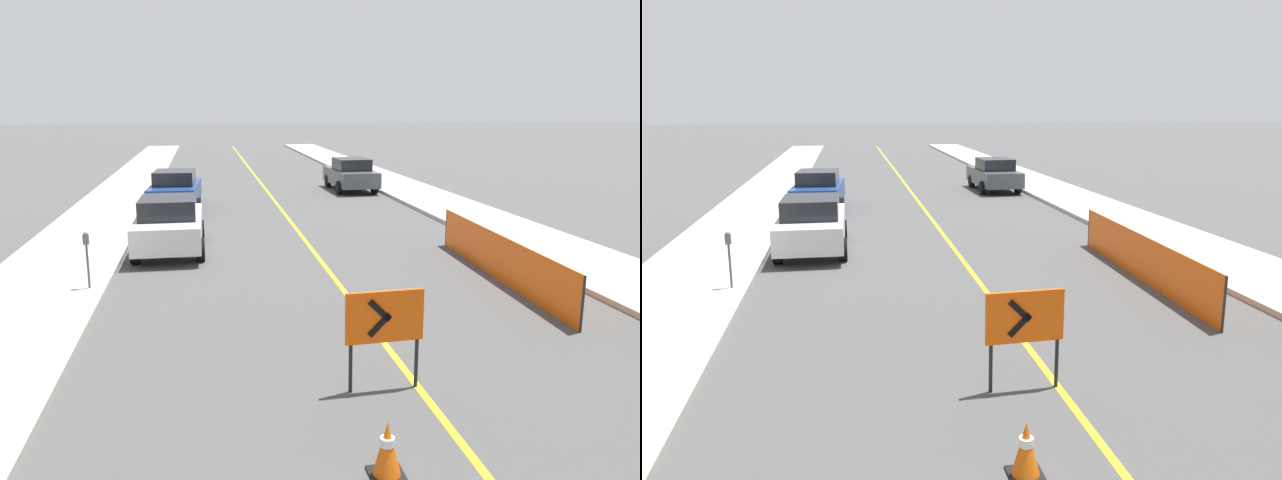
% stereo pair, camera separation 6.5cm
% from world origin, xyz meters
% --- Properties ---
extents(lane_stripe, '(0.12, 72.86, 0.01)m').
position_xyz_m(lane_stripe, '(0.00, 36.43, 0.00)').
color(lane_stripe, gold).
rests_on(lane_stripe, ground_plane).
extents(sidewalk_left, '(2.98, 72.86, 0.14)m').
position_xyz_m(sidewalk_left, '(-6.76, 36.43, 0.07)').
color(sidewalk_left, '#ADA89E').
rests_on(sidewalk_left, ground_plane).
extents(sidewalk_right, '(2.98, 72.86, 0.14)m').
position_xyz_m(sidewalk_right, '(6.76, 36.43, 0.07)').
color(sidewalk_right, '#ADA89E').
rests_on(sidewalk_right, ground_plane).
extents(traffic_cone_fourth, '(0.40, 0.40, 0.67)m').
position_xyz_m(traffic_cone_fourth, '(-1.12, 14.80, 0.33)').
color(traffic_cone_fourth, black).
rests_on(traffic_cone_fourth, ground_plane).
extents(arrow_barricade_primary, '(1.18, 0.12, 1.52)m').
position_xyz_m(arrow_barricade_primary, '(-0.54, 16.94, 1.08)').
color(arrow_barricade_primary, '#EF560C').
rests_on(arrow_barricade_primary, ground_plane).
extents(safety_mesh_fence, '(0.37, 7.46, 1.09)m').
position_xyz_m(safety_mesh_fence, '(3.89, 22.25, 0.55)').
color(safety_mesh_fence, '#EF560C').
rests_on(safety_mesh_fence, ground_plane).
extents(parked_car_curb_near, '(1.94, 4.32, 1.59)m').
position_xyz_m(parked_car_curb_near, '(-4.04, 26.65, 0.80)').
color(parked_car_curb_near, silver).
rests_on(parked_car_curb_near, ground_plane).
extents(parked_car_curb_mid, '(2.05, 4.40, 1.59)m').
position_xyz_m(parked_car_curb_mid, '(-4.16, 34.13, 0.80)').
color(parked_car_curb_mid, navy).
rests_on(parked_car_curb_mid, ground_plane).
extents(parked_car_curb_far, '(1.95, 4.36, 1.59)m').
position_xyz_m(parked_car_curb_far, '(4.07, 38.39, 0.80)').
color(parked_car_curb_far, '#474C51').
rests_on(parked_car_curb_far, ground_plane).
extents(parking_meter_near_curb, '(0.12, 0.11, 1.27)m').
position_xyz_m(parking_meter_near_curb, '(-5.62, 22.74, 1.04)').
color(parking_meter_near_curb, '#4C4C51').
rests_on(parking_meter_near_curb, sidewalk_left).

